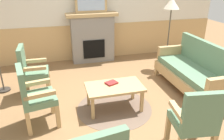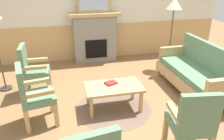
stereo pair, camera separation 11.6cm
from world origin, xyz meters
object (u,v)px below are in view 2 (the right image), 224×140
(fireplace, at_px, (95,37))
(armchair_near_fireplace, at_px, (32,68))
(armchair_front_left, at_px, (192,121))
(couch, at_px, (194,73))
(book_on_table, at_px, (111,83))
(framed_picture, at_px, (94,1))
(coffee_table, at_px, (114,89))
(armchair_by_window_left, at_px, (32,93))
(floor_lamp_by_couch, at_px, (174,8))

(fireplace, height_order, armchair_near_fireplace, fireplace)
(fireplace, bearing_deg, armchair_front_left, -80.71)
(couch, distance_m, armchair_front_left, 1.83)
(book_on_table, height_order, armchair_near_fireplace, armchair_near_fireplace)
(framed_picture, bearing_deg, couch, -53.37)
(coffee_table, bearing_deg, armchair_near_fireplace, 147.56)
(book_on_table, bearing_deg, armchair_by_window_left, -169.77)
(armchair_near_fireplace, bearing_deg, floor_lamp_by_couch, 11.92)
(book_on_table, xyz_separation_m, armchair_front_left, (0.70, -1.37, 0.08))
(framed_picture, relative_size, book_on_table, 4.20)
(fireplace, xyz_separation_m, armchair_front_left, (0.60, -3.69, -0.11))
(coffee_table, height_order, armchair_by_window_left, armchair_by_window_left)
(couch, bearing_deg, coffee_table, -171.92)
(book_on_table, height_order, floor_lamp_by_couch, floor_lamp_by_couch)
(couch, height_order, armchair_near_fireplace, same)
(book_on_table, bearing_deg, armchair_near_fireplace, 149.85)
(armchair_near_fireplace, bearing_deg, coffee_table, -32.44)
(framed_picture, distance_m, coffee_table, 2.68)
(floor_lamp_by_couch, bearing_deg, coffee_table, -139.24)
(armchair_front_left, xyz_separation_m, floor_lamp_by_couch, (1.13, 2.84, 0.91))
(book_on_table, bearing_deg, couch, 4.88)
(fireplace, bearing_deg, coffee_table, -91.60)
(armchair_by_window_left, relative_size, floor_lamp_by_couch, 0.58)
(armchair_by_window_left, bearing_deg, coffee_table, 5.96)
(fireplace, relative_size, coffee_table, 1.35)
(armchair_near_fireplace, height_order, floor_lamp_by_couch, floor_lamp_by_couch)
(fireplace, distance_m, armchair_by_window_left, 2.88)
(couch, bearing_deg, armchair_near_fireplace, 168.16)
(fireplace, height_order, coffee_table, fireplace)
(coffee_table, xyz_separation_m, floor_lamp_by_couch, (1.81, 1.56, 1.06))
(framed_picture, bearing_deg, armchair_by_window_left, -117.97)
(armchair_front_left, bearing_deg, fireplace, 99.29)
(framed_picture, height_order, book_on_table, framed_picture)
(book_on_table, bearing_deg, fireplace, 87.63)
(framed_picture, relative_size, armchair_front_left, 0.82)
(armchair_by_window_left, bearing_deg, floor_lamp_by_couch, 28.69)
(fireplace, bearing_deg, armchair_by_window_left, -117.97)
(book_on_table, height_order, armchair_front_left, armchair_front_left)
(book_on_table, relative_size, armchair_near_fireplace, 0.19)
(armchair_by_window_left, xyz_separation_m, armchair_front_left, (1.96, -1.15, 0.00))
(couch, bearing_deg, fireplace, 126.63)
(coffee_table, distance_m, book_on_table, 0.12)
(coffee_table, distance_m, armchair_front_left, 1.45)
(framed_picture, bearing_deg, coffee_table, -91.60)
(couch, relative_size, armchair_front_left, 1.84)
(book_on_table, distance_m, armchair_near_fireplace, 1.58)
(fireplace, xyz_separation_m, floor_lamp_by_couch, (1.74, -0.85, 0.80))
(couch, relative_size, book_on_table, 9.45)
(framed_picture, xyz_separation_m, coffee_table, (-0.07, -2.41, -1.17))
(fireplace, distance_m, armchair_near_fireplace, 2.11)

